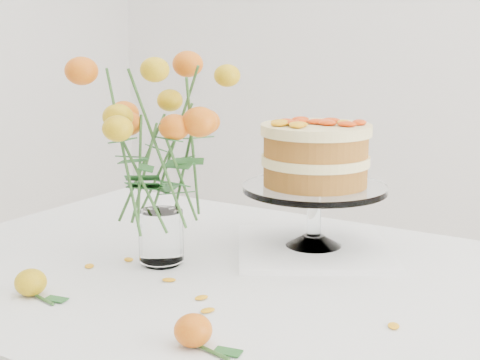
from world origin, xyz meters
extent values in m
cube|color=tan|center=(0.00, 0.00, 0.73)|extent=(1.40, 0.90, 0.04)
cylinder|color=tan|center=(-0.62, 0.37, 0.35)|extent=(0.06, 0.06, 0.71)
cube|color=white|center=(0.00, 0.00, 0.75)|extent=(1.42, 0.92, 0.01)
cube|color=white|center=(0.00, 0.46, 0.65)|extent=(1.42, 0.01, 0.20)
cube|color=white|center=(-0.71, 0.00, 0.65)|extent=(0.01, 0.92, 0.20)
cube|color=white|center=(0.03, 0.21, 0.76)|extent=(0.43, 0.43, 0.01)
cylinder|color=white|center=(0.03, 0.21, 0.84)|extent=(0.03, 0.03, 0.10)
cylinder|color=white|center=(0.03, 0.21, 0.89)|extent=(0.30, 0.30, 0.01)
cylinder|color=#9D6023|center=(0.03, 0.21, 0.92)|extent=(0.25, 0.25, 0.04)
cylinder|color=#FFE4A4|center=(0.03, 0.21, 0.95)|extent=(0.26, 0.26, 0.02)
cylinder|color=#9D6023|center=(0.03, 0.21, 0.98)|extent=(0.25, 0.25, 0.04)
cylinder|color=#FFE4A4|center=(0.03, 0.21, 1.01)|extent=(0.26, 0.26, 0.02)
cylinder|color=white|center=(-0.19, -0.03, 0.76)|extent=(0.07, 0.07, 0.01)
cylinder|color=white|center=(-0.19, -0.03, 0.82)|extent=(0.09, 0.09, 0.10)
ellipsoid|color=gold|center=(-0.28, -0.28, 0.78)|extent=(0.06, 0.06, 0.05)
cylinder|color=#325E25|center=(-0.25, -0.29, 0.76)|extent=(0.07, 0.02, 0.01)
ellipsoid|color=#DE520A|center=(0.07, -0.29, 0.78)|extent=(0.06, 0.06, 0.05)
cylinder|color=#325E25|center=(0.11, -0.30, 0.76)|extent=(0.07, 0.02, 0.01)
ellipsoid|color=#FDA810|center=(-0.12, -0.10, 0.76)|extent=(0.03, 0.02, 0.00)
ellipsoid|color=#FDA810|center=(-0.02, -0.14, 0.76)|extent=(0.03, 0.02, 0.00)
ellipsoid|color=#FDA810|center=(0.02, -0.18, 0.76)|extent=(0.03, 0.02, 0.00)
ellipsoid|color=#FDA810|center=(-0.26, -0.05, 0.76)|extent=(0.03, 0.02, 0.00)
ellipsoid|color=#FDA810|center=(-0.30, -0.12, 0.76)|extent=(0.03, 0.02, 0.00)
ellipsoid|color=#FDA810|center=(0.30, -0.08, 0.76)|extent=(0.03, 0.02, 0.00)
camera|label=1|loc=(0.60, -1.03, 1.19)|focal=50.00mm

